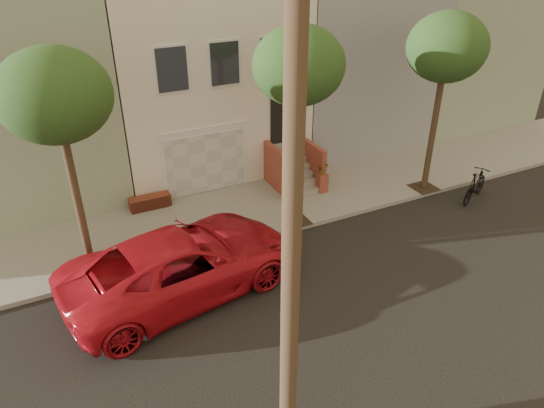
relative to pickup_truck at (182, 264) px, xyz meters
name	(u,v)px	position (x,y,z in m)	size (l,w,h in m)	color
ground	(331,302)	(3.34, -2.22, -0.89)	(90.00, 90.00, 0.00)	black
sidewalk	(250,210)	(3.34, 3.13, -0.81)	(40.00, 3.70, 0.15)	gray
house_row	(190,69)	(3.34, 8.96, 2.76)	(33.10, 11.70, 7.00)	beige
tree_left	(55,97)	(-2.16, 1.68, 4.37)	(2.70, 2.57, 6.30)	#2D2116
tree_mid	(299,67)	(4.34, 1.68, 4.37)	(2.70, 2.57, 6.30)	#2D2116
tree_right	(447,48)	(9.84, 1.68, 4.37)	(2.70, 2.57, 6.30)	#2D2116
pickup_truck	(182,264)	(0.00, 0.00, 0.00)	(2.94, 6.37, 1.77)	red
motorcycle	(475,185)	(11.01, 0.36, -0.30)	(0.55, 1.95, 1.17)	black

